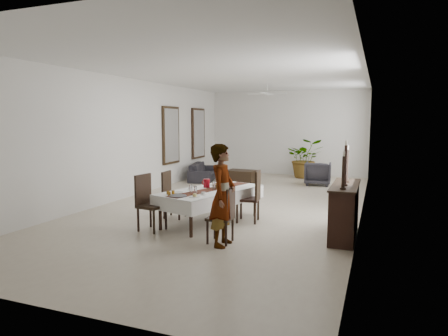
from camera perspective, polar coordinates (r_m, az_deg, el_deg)
floor at (r=9.99m, az=1.46°, el=-5.17°), size 6.00×12.00×0.00m
ceiling at (r=9.84m, az=1.52°, el=13.39°), size 6.00×12.00×0.02m
wall_back at (r=15.56m, az=8.96°, el=4.96°), size 6.00×0.02×3.20m
wall_front at (r=4.61m, az=-24.44°, el=0.42°), size 6.00×0.02×3.20m
wall_left at (r=11.15m, az=-13.22°, el=4.20°), size 0.02×12.00×3.20m
wall_right at (r=9.22m, az=19.37°, el=3.50°), size 0.02×12.00×3.20m
dining_table_top at (r=8.09m, az=-1.90°, el=-3.31°), size 1.48×2.32×0.04m
table_leg_fl at (r=7.69m, az=-9.09°, el=-6.46°), size 0.08×0.08×0.63m
table_leg_fr at (r=7.15m, az=-4.75°, el=-7.42°), size 0.08×0.08×0.63m
table_leg_bl at (r=9.17m, az=0.32°, el=-4.24°), size 0.08×0.08×0.63m
table_leg_br at (r=8.72m, az=4.43°, el=-4.83°), size 0.08×0.08×0.63m
tablecloth_top at (r=8.08m, az=-1.90°, el=-3.12°), size 1.68×2.52×0.01m
tablecloth_drape_left at (r=8.44m, az=-4.64°, el=-3.61°), size 0.68×2.22×0.27m
tablecloth_drape_right at (r=7.78m, az=1.07°, el=-4.47°), size 0.68×2.22×0.27m
tablecloth_drape_near at (r=7.28m, az=-7.75°, el=-5.32°), size 1.01×0.32×0.27m
tablecloth_drape_far at (r=9.00m, az=2.81°, el=-2.94°), size 1.01×0.32×0.27m
table_runner at (r=8.08m, az=-1.91°, el=-3.07°), size 0.95×2.24×0.00m
red_pitcher at (r=8.31m, az=-2.50°, el=-2.19°), size 0.17×0.17×0.18m
pitcher_handle at (r=8.36m, az=-2.90°, el=-2.13°), size 0.11×0.05×0.11m
wine_glass_near at (r=7.56m, az=-4.12°, el=-3.19°), size 0.06×0.06×0.15m
wine_glass_mid at (r=7.76m, az=-4.75°, el=-2.94°), size 0.06×0.06×0.15m
wine_glass_far at (r=8.07m, az=-1.46°, el=-2.54°), size 0.06×0.06×0.15m
teacup_right at (r=7.50m, az=-2.97°, el=-3.64°), size 0.08×0.08×0.05m
saucer_right at (r=7.50m, az=-2.97°, el=-3.81°), size 0.13×0.13×0.01m
teacup_left at (r=8.02m, az=-4.82°, el=-2.98°), size 0.08×0.08×0.05m
saucer_left at (r=8.02m, az=-4.82°, el=-3.13°), size 0.13×0.13×0.01m
plate_near_right at (r=7.29m, az=-4.20°, el=-4.12°), size 0.22×0.22×0.01m
bread_near_right at (r=7.28m, az=-4.20°, el=-3.93°), size 0.08×0.08×0.08m
plate_near_left at (r=7.77m, az=-6.62°, el=-3.47°), size 0.22×0.22×0.01m
plate_far_left at (r=8.63m, az=-1.27°, el=-2.40°), size 0.22×0.22×0.01m
serving_tray at (r=7.39m, az=-6.60°, el=-3.97°), size 0.32×0.32×0.02m
jam_jar_a at (r=7.51m, az=-7.82°, el=-3.64°), size 0.06×0.06×0.07m
jam_jar_b at (r=7.61m, az=-8.00°, el=-3.50°), size 0.06×0.06×0.07m
jam_jar_c at (r=7.64m, az=-7.28°, el=-3.45°), size 0.06×0.06×0.07m
fruit_basket at (r=8.22m, az=-0.66°, el=-2.60°), size 0.27×0.27×0.09m
fruit_red at (r=8.20m, az=-0.44°, el=-2.14°), size 0.08×0.08×0.08m
fruit_green at (r=8.25m, az=-0.74°, el=-2.09°), size 0.07×0.07×0.07m
chair_right_near_seat at (r=6.81m, az=-0.55°, el=-7.17°), size 0.41×0.41×0.05m
chair_right_near_leg_fl at (r=6.66m, az=0.29°, el=-9.47°), size 0.04×0.04×0.40m
chair_right_near_leg_fr at (r=6.96m, az=1.23°, el=-8.76°), size 0.04×0.04×0.40m
chair_right_near_leg_bl at (r=6.78m, az=-2.37°, el=-9.19°), size 0.04×0.04×0.40m
chair_right_near_leg_br at (r=7.07m, az=-1.34°, el=-8.51°), size 0.04×0.04×0.40m
chair_right_near_back at (r=6.69m, az=0.93°, el=-5.00°), size 0.04×0.41×0.51m
chair_right_far_seat at (r=8.20m, az=3.43°, el=-4.47°), size 0.49×0.49×0.05m
chair_right_far_leg_fl at (r=8.04m, az=4.45°, el=-6.50°), size 0.05×0.05×0.44m
chair_right_far_leg_fr at (r=8.39m, az=4.91°, el=-5.94°), size 0.05×0.05×0.44m
chair_right_far_leg_bl at (r=8.11m, az=1.88°, el=-6.36°), size 0.05×0.05×0.44m
chair_right_far_leg_br at (r=8.46m, az=2.45°, el=-5.82°), size 0.05×0.05×0.44m
chair_right_far_back at (r=8.11m, az=4.86°, el=-2.41°), size 0.09×0.45×0.57m
chair_left_near_seat at (r=7.65m, az=-10.26°, el=-5.37°), size 0.50×0.50×0.05m
chair_left_near_leg_fl at (r=7.95m, az=-10.44°, el=-6.74°), size 0.05×0.05×0.44m
chair_left_near_leg_fr at (r=7.68m, az=-12.16°, el=-7.26°), size 0.05×0.05×0.44m
chair_left_near_leg_bl at (r=7.74m, az=-8.29°, el=-7.08°), size 0.05×0.05×0.44m
chair_left_near_leg_br at (r=7.45m, az=-9.98°, el=-7.64°), size 0.05×0.05×0.44m
chair_left_near_back at (r=7.72m, az=-11.49°, el=-2.98°), size 0.10×0.45×0.57m
chair_left_far_seat at (r=8.60m, az=-7.04°, el=-4.18°), size 0.45×0.45×0.05m
chair_left_far_leg_fl at (r=8.87m, az=-7.58°, el=-5.38°), size 0.04×0.04×0.42m
chair_left_far_leg_fr at (r=8.56m, az=-8.55°, el=-5.83°), size 0.04×0.04×0.42m
chair_left_far_leg_bl at (r=8.73m, az=-5.52°, el=-5.54°), size 0.04×0.04×0.42m
chair_left_far_leg_br at (r=8.42m, az=-6.42°, el=-6.01°), size 0.04×0.04×0.42m
chair_left_far_back at (r=8.63m, az=-8.23°, el=-2.22°), size 0.07×0.42×0.54m
woman at (r=6.57m, az=-0.20°, el=-3.92°), size 0.43×0.63×1.69m
sideboard_body at (r=7.44m, az=16.83°, el=-5.98°), size 0.41×1.53×0.92m
sideboard_top at (r=7.35m, az=16.95°, el=-2.36°), size 0.45×1.59×0.03m
candlestick_near_base at (r=6.79m, az=16.61°, el=-2.82°), size 0.10×0.10×0.03m
candlestick_near_shaft at (r=6.75m, az=16.69°, el=-0.55°), size 0.05×0.05×0.51m
candlestick_near_candle at (r=6.72m, az=16.77°, el=1.96°), size 0.04×0.04×0.08m
candlestick_mid_base at (r=7.19m, az=16.87°, el=-2.30°), size 0.10×0.10×0.03m
candlestick_mid_shaft at (r=7.15m, az=16.97°, el=0.45°), size 0.05×0.05×0.66m
candlestick_mid_candle at (r=7.12m, az=17.07°, el=3.43°), size 0.04×0.04×0.08m
candlestick_far_base at (r=7.60m, az=17.11°, el=-1.84°), size 0.10×0.10×0.03m
candlestick_far_shaft at (r=7.56m, az=17.18°, el=0.38°), size 0.05×0.05×0.56m
candlestick_far_candle at (r=7.53m, az=17.27°, el=2.81°), size 0.04×0.04×0.08m
sofa at (r=14.09m, az=-2.89°, el=-0.49°), size 1.22×2.11×0.58m
armchair at (r=13.23m, az=13.26°, el=-0.77°), size 0.85×0.88×0.75m
coffee_table at (r=13.31m, az=2.53°, el=-1.23°), size 1.04×0.75×0.43m
potted_plant at (r=14.80m, az=11.49°, el=1.37°), size 1.52×1.40×1.42m
mirror_frame_near at (r=13.01m, az=-7.60°, el=4.65°), size 0.06×1.05×1.85m
mirror_glass_near at (r=12.99m, az=-7.46°, el=4.65°), size 0.01×0.90×1.70m
mirror_frame_far at (r=14.89m, az=-3.71°, el=4.95°), size 0.06×1.05×1.85m
mirror_glass_far at (r=14.87m, az=-3.58°, el=4.95°), size 0.01×0.90×1.70m
fan_rod at (r=12.68m, az=6.16°, el=11.40°), size 0.04×0.04×0.20m
fan_hub at (r=12.67m, az=6.15°, el=10.50°), size 0.16×0.16×0.08m
fan_blade_n at (r=13.00m, az=6.56°, el=10.40°), size 0.10×0.55×0.01m
fan_blade_s at (r=12.33m, az=5.72°, el=10.61°), size 0.10×0.55×0.01m
fan_blade_e at (r=12.58m, az=7.72°, el=10.50°), size 0.55×0.10×0.01m
fan_blade_w at (r=12.76m, az=4.61°, el=10.49°), size 0.55×0.10×0.01m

